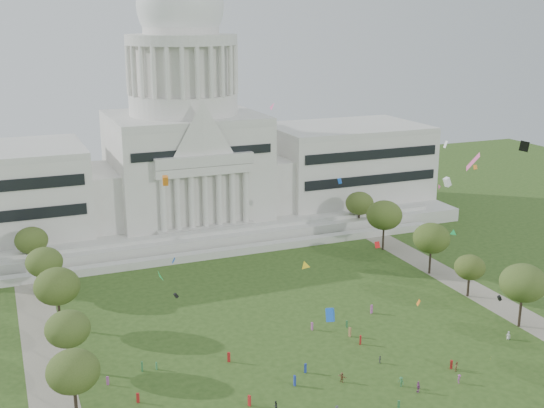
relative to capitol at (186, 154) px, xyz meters
name	(u,v)px	position (x,y,z in m)	size (l,w,h in m)	color
capitol	(186,154)	(0.00, 0.00, 0.00)	(160.00, 64.50, 91.30)	beige
path_left	(51,385)	(-48.00, -83.59, -22.28)	(8.00, 160.00, 0.04)	gray
path_right	(493,301)	(48.00, -83.59, -22.28)	(8.00, 160.00, 0.04)	gray
row_tree_l_2	(73,372)	(-45.04, -96.29, -13.79)	(8.42, 8.42, 11.97)	black
row_tree_r_2	(523,283)	(44.17, -96.15, -12.64)	(9.55, 9.55, 13.58)	black
row_tree_l_3	(68,329)	(-44.09, -79.67, -14.09)	(8.12, 8.12, 11.55)	black
row_tree_r_3	(470,267)	(44.40, -79.10, -15.21)	(7.01, 7.01, 9.98)	black
row_tree_l_4	(57,286)	(-44.08, -61.17, -12.90)	(9.29, 9.29, 13.21)	black
row_tree_r_4	(431,238)	(44.76, -63.55, -13.01)	(9.19, 9.19, 13.06)	black
row_tree_l_5	(44,262)	(-45.22, -42.58, -13.88)	(8.33, 8.33, 11.85)	black
row_tree_r_5	(384,215)	(43.49, -43.40, -12.37)	(9.82, 9.82, 13.96)	black
row_tree_l_6	(31,240)	(-46.87, -24.45, -14.02)	(8.19, 8.19, 11.64)	black
row_tree_r_6	(360,203)	(45.96, -25.46, -13.79)	(8.42, 8.42, 11.97)	black
person_0	(508,335)	(38.03, -100.05, -21.44)	(0.83, 0.54, 1.70)	silver
person_2	(457,366)	(20.72, -106.48, -21.40)	(0.87, 0.54, 1.79)	olive
person_3	(401,382)	(8.33, -107.31, -21.37)	(1.20, 0.62, 1.85)	#33723F
person_4	(418,387)	(10.06, -109.95, -21.30)	(1.16, 0.64, 1.98)	#994C8C
person_5	(342,377)	(-0.45, -102.07, -21.37)	(1.71, 0.68, 1.85)	olive
person_8	(275,405)	(-14.67, -105.77, -21.50)	(0.77, 0.48, 1.59)	#26262B
person_9	(459,379)	(18.40, -110.23, -21.46)	(1.08, 0.56, 1.68)	#994C8C
person_10	(380,359)	(9.29, -98.72, -21.55)	(0.88, 0.48, 1.50)	#4C4C51
distant_crowd	(274,376)	(-11.42, -97.20, -21.41)	(59.51, 37.77, 1.95)	navy
kite_swarm	(370,223)	(2.05, -105.31, 7.64)	(82.40, 103.44, 64.40)	orange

